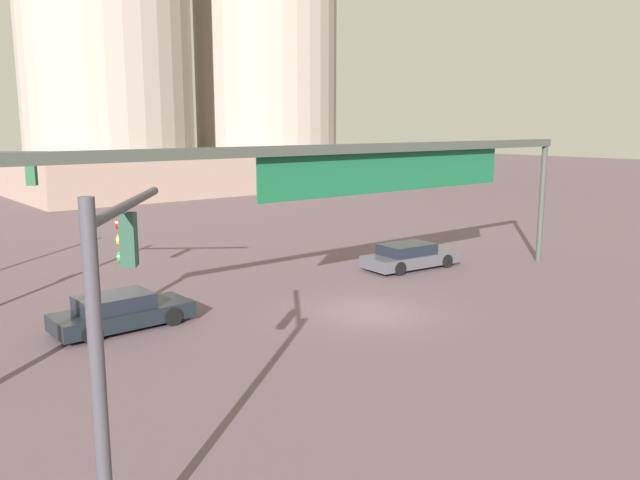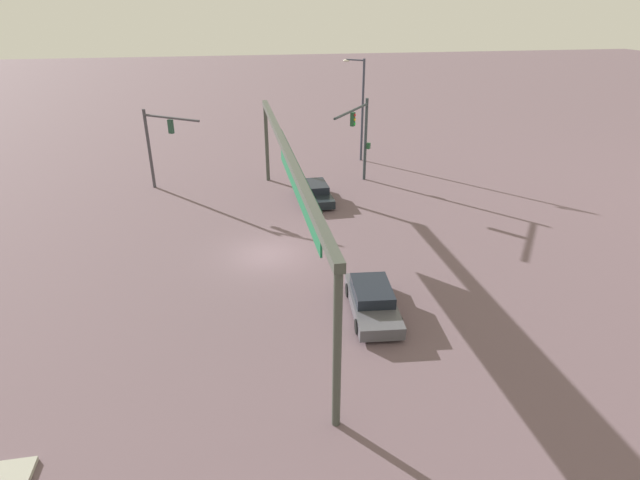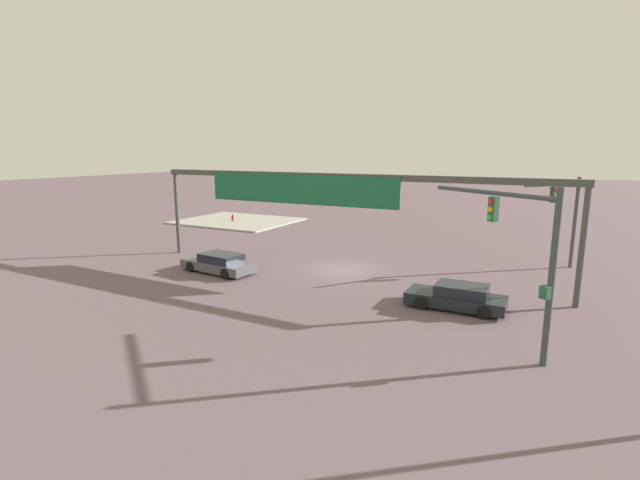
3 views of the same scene
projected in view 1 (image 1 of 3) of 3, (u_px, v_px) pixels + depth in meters
The scene contains 5 objects.
ground_plane at pixel (372, 313), 23.23m from camera, with size 229.65×229.65×0.00m, color #604C54.
traffic_signal_near_corner at pixel (113, 311), 10.05m from camera, with size 2.97×4.04×5.80m.
overhead_sign_gantry at pixel (365, 168), 23.76m from camera, with size 26.04×0.43×6.09m.
sedan_car_approaching at pixel (120, 312), 21.36m from camera, with size 4.58×1.97×1.21m.
sedan_car_waiting_far at pixel (410, 256), 30.40m from camera, with size 4.95×2.33×1.21m.
Camera 1 is at (-15.68, -16.09, 6.76)m, focal length 35.69 mm.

